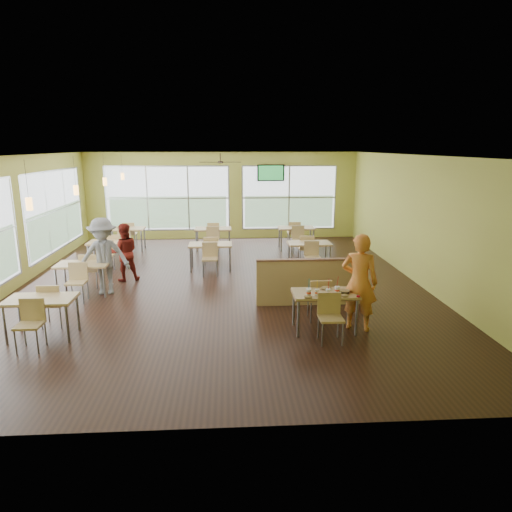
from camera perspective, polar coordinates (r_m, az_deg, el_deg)
name	(u,v)px	position (r m, az deg, el deg)	size (l,w,h in m)	color
room	(220,222)	(11.19, -4.57, 4.20)	(12.00, 12.04, 3.20)	black
window_bays	(135,211)	(14.53, -14.91, 5.47)	(9.24, 10.24, 2.38)	white
main_table	(325,298)	(8.69, 8.59, -5.28)	(1.22, 1.52, 0.87)	tan
half_wall_divider	(311,282)	(10.08, 6.87, -3.20)	(2.40, 0.14, 1.04)	tan
dining_tables	(184,247)	(13.11, -8.96, 1.17)	(6.92, 8.72, 0.87)	tan
pendant_lights	(91,186)	(12.23, -19.91, 8.28)	(0.11, 7.31, 0.86)	#2D2119
ceiling_fan	(220,162)	(14.04, -4.48, 11.65)	(1.25, 1.25, 0.29)	#2D2119
tv_backwall	(271,173)	(17.03, 1.86, 10.35)	(1.00, 0.07, 0.60)	black
man_plaid	(359,282)	(8.78, 12.79, -3.21)	(0.68, 0.45, 1.86)	red
patron_maroon	(124,252)	(12.23, -16.16, 0.45)	(0.73, 0.57, 1.50)	maroon
patron_grey	(104,256)	(11.24, -18.50, -0.03)	(1.17, 0.67, 1.81)	slate
cup_blue	(309,292)	(8.39, 6.61, -4.53)	(0.10, 0.10, 0.37)	white
cup_yellow	(317,292)	(8.44, 7.62, -4.50)	(0.09, 0.09, 0.32)	white
cup_red_near	(328,292)	(8.46, 9.03, -4.48)	(0.10, 0.10, 0.35)	white
cup_red_far	(337,290)	(8.61, 10.11, -4.18)	(0.10, 0.10, 0.36)	white
food_basket	(344,291)	(8.69, 10.98, -4.36)	(0.22, 0.22, 0.05)	black
ketchup_cup	(358,296)	(8.51, 12.67, -4.93)	(0.07, 0.07, 0.03)	#A80718
wrapper_left	(308,297)	(8.33, 6.52, -5.05)	(0.16, 0.14, 0.04)	#987C49
wrapper_mid	(326,288)	(8.85, 8.74, -3.96)	(0.21, 0.19, 0.05)	#987C49
wrapper_right	(345,295)	(8.49, 11.03, -4.86)	(0.15, 0.14, 0.04)	#987C49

